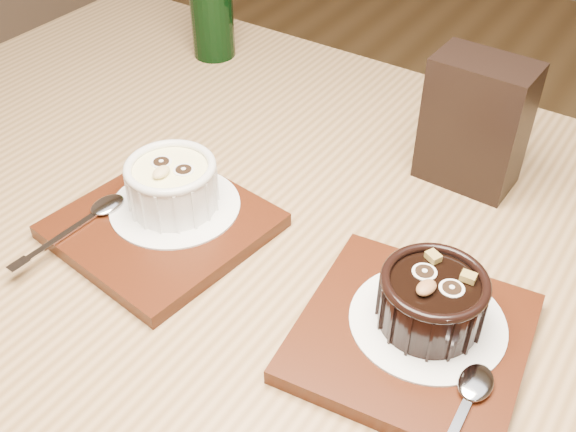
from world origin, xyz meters
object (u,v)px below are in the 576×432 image
table (286,317)px  tray_left (163,226)px  tray_right (411,337)px  condiment_stand (475,123)px  ramekin_dark (432,298)px  ramekin_white (172,183)px

table → tray_left: tray_left is taller
tray_left → tray_right: size_ratio=1.00×
condiment_stand → tray_left: bearing=-131.4°
tray_left → ramekin_dark: ramekin_dark is taller
tray_left → condiment_stand: 0.33m
table → ramekin_white: size_ratio=13.60×
ramekin_white → condiment_stand: condiment_stand is taller
tray_left → ramekin_dark: 0.28m
tray_right → ramekin_dark: bearing=69.1°
tray_right → ramekin_dark: 0.04m
ramekin_white → tray_right: ramekin_white is taller
tray_left → table: bearing=18.4°
tray_right → condiment_stand: condiment_stand is taller
ramekin_dark → tray_left: bearing=-164.2°
condiment_stand → ramekin_dark: bearing=-76.4°
table → tray_right: 0.18m
ramekin_dark → condiment_stand: condiment_stand is taller
table → ramekin_white: 0.18m
ramekin_white → ramekin_dark: bearing=-4.5°
tray_right → condiment_stand: bearing=101.4°
table → tray_right: size_ratio=6.74×
table → ramekin_dark: 0.20m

